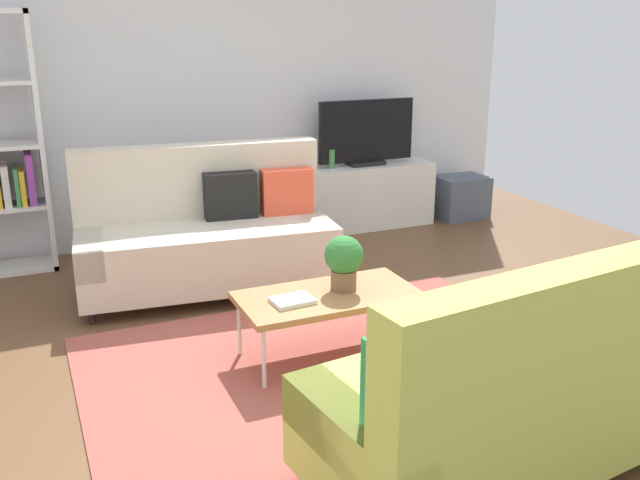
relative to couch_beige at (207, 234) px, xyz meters
The scene contains 13 objects.
ground_plane 1.51m from the couch_beige, 75.37° to the right, with size 7.68×7.68×0.00m, color brown.
wall_far 1.76m from the couch_beige, 75.44° to the left, with size 6.40×0.12×2.90m, color silver.
area_rug 1.71m from the couch_beige, 78.63° to the right, with size 2.90×2.20×0.01m, color #9E4C42.
couch_beige is the anchor object (origin of this frame).
couch_green 2.92m from the couch_beige, 76.80° to the right, with size 1.99×1.06×1.10m.
coffee_table 1.47m from the couch_beige, 75.18° to the right, with size 1.10×0.56×0.42m.
tv_console 2.18m from the couch_beige, 29.30° to the left, with size 1.40×0.44×0.64m, color silver.
tv 2.22m from the couch_beige, 28.84° to the left, with size 1.00×0.20×0.64m.
storage_trunk 3.15m from the couch_beige, 17.83° to the left, with size 0.52×0.40×0.44m, color #4C5666.
potted_plant 1.48m from the couch_beige, 70.41° to the right, with size 0.24×0.24×0.34m.
table_book_0 1.47m from the couch_beige, 85.05° to the right, with size 0.24×0.18×0.03m, color silver.
vase_0 1.75m from the couch_beige, 40.26° to the left, with size 0.14×0.14×0.17m, color silver.
bottle_0 1.85m from the couch_beige, 34.05° to the left, with size 0.06×0.06×0.18m, color #3F8C4C.
Camera 1 is at (-1.62, -3.62, 2.02)m, focal length 39.13 mm.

